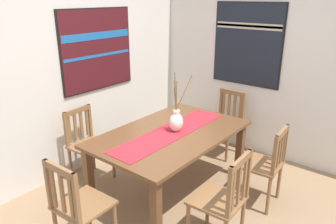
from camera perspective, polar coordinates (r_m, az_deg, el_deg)
name	(u,v)px	position (r m, az deg, el deg)	size (l,w,h in m)	color
ground_plane	(198,220)	(3.48, 5.39, -18.53)	(6.40, 6.40, 0.03)	#8E7051
wall_back	(75,65)	(4.12, -16.19, 8.06)	(6.40, 0.12, 2.70)	silver
wall_side	(282,60)	(4.48, 19.51, 8.62)	(0.12, 6.40, 2.70)	silver
dining_table	(171,140)	(3.57, 0.46, -4.98)	(1.73, 1.09, 0.73)	brown
table_runner	(171,132)	(3.53, 0.46, -3.52)	(1.59, 0.36, 0.01)	#B7232D
centerpiece_vase	(176,121)	(3.51, 1.46, -1.59)	(0.32, 0.15, 0.65)	silver
chair_0	(226,121)	(4.60, 10.19, -1.58)	(0.44, 0.44, 0.90)	brown
chair_1	(265,163)	(3.59, 16.76, -8.69)	(0.45, 0.45, 0.89)	brown
chair_2	(87,143)	(4.00, -14.05, -5.32)	(0.45, 0.45, 0.89)	brown
chair_3	(78,206)	(2.92, -15.54, -15.64)	(0.44, 0.44, 0.92)	brown
chair_4	(223,199)	(2.93, 9.65, -14.97)	(0.44, 0.44, 0.93)	brown
painting_on_back_wall	(97,50)	(4.22, -12.39, 10.72)	(1.09, 0.05, 1.01)	black
painting_on_side_wall	(247,44)	(4.57, 13.83, 11.51)	(0.05, 0.98, 1.10)	black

